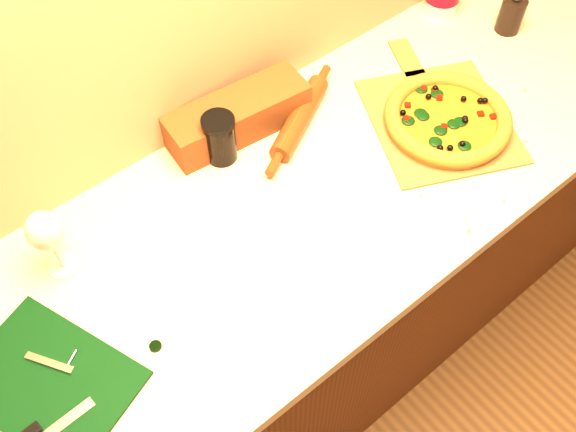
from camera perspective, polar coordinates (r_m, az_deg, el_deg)
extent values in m
cube|color=#47200F|center=(1.81, -1.29, -8.88)|extent=(2.80, 0.65, 0.86)
cube|color=#BEAF94|center=(1.42, -1.62, -0.81)|extent=(2.84, 0.68, 0.04)
cube|color=brown|center=(1.63, 13.33, 8.24)|extent=(0.45, 0.46, 0.01)
cube|color=brown|center=(1.77, 10.48, 13.65)|extent=(0.11, 0.15, 0.01)
cylinder|color=#BA762E|center=(1.61, 13.92, 8.09)|extent=(0.29, 0.29, 0.01)
cylinder|color=gold|center=(1.60, 14.00, 8.35)|extent=(0.24, 0.24, 0.01)
torus|color=#944E1B|center=(1.60, 14.04, 8.51)|extent=(0.30, 0.30, 0.04)
ellipsoid|color=black|center=(1.64, 14.42, 9.76)|extent=(0.03, 0.03, 0.01)
sphere|color=black|center=(1.57, 13.67, 7.67)|extent=(0.02, 0.02, 0.02)
cube|color=#910E05|center=(1.59, 15.67, 7.86)|extent=(0.02, 0.02, 0.01)
cube|color=black|center=(1.30, -20.49, -13.58)|extent=(0.32, 0.37, 0.01)
cube|color=silver|center=(1.31, -20.43, -12.13)|extent=(0.06, 0.09, 0.01)
cylinder|color=silver|center=(1.30, -18.69, -11.92)|extent=(0.03, 0.02, 0.01)
cube|color=silver|center=(1.26, -19.43, -17.02)|extent=(0.13, 0.02, 0.00)
cylinder|color=black|center=(1.28, -11.71, -11.26)|extent=(0.02, 0.02, 0.01)
cylinder|color=black|center=(1.91, 19.21, 16.50)|extent=(0.07, 0.07, 0.09)
cylinder|color=#5B2D0F|center=(1.56, 1.06, 8.75)|extent=(0.25, 0.17, 0.05)
cylinder|color=#5B2D0F|center=(1.67, 3.12, 12.37)|extent=(0.06, 0.05, 0.02)
cylinder|color=#5B2D0F|center=(1.46, -1.24, 4.60)|extent=(0.06, 0.05, 0.02)
cube|color=#622D12|center=(1.54, -4.51, 8.84)|extent=(0.36, 0.15, 0.10)
cylinder|color=silver|center=(1.41, -19.31, -4.20)|extent=(0.06, 0.06, 0.00)
cylinder|color=silver|center=(1.38, -19.78, -3.30)|extent=(0.01, 0.01, 0.08)
ellipsoid|color=silver|center=(1.31, -20.84, -1.27)|extent=(0.07, 0.07, 0.09)
cylinder|color=black|center=(1.48, -6.05, 6.69)|extent=(0.07, 0.07, 0.11)
cylinder|color=black|center=(1.43, -6.26, 8.32)|extent=(0.08, 0.08, 0.01)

